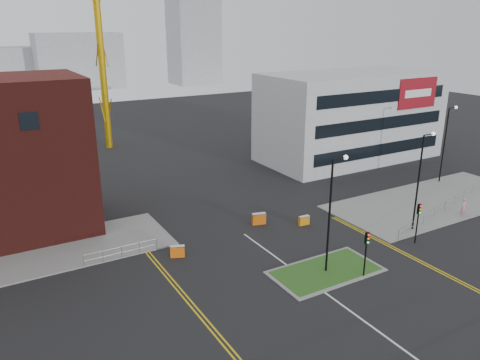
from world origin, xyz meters
The scene contains 24 objects.
ground centered at (0.00, 0.00, 0.00)m, with size 200.00×200.00×0.00m, color black.
pavement_right centered at (22.00, 14.00, 0.06)m, with size 24.00×10.00×0.12m, color slate.
island_kerb centered at (2.00, 8.00, 0.04)m, with size 8.60×4.60×0.08m, color slate.
grass_island centered at (2.00, 8.00, 0.06)m, with size 8.00×4.00×0.12m, color #21551C.
office_block centered at (26.01, 31.97, 6.00)m, with size 25.00×12.20×12.00m.
streetlamp_island centered at (2.22, 8.00, 5.41)m, with size 1.46×0.36×9.18m.
streetlamp_right_near centered at (14.22, 10.00, 5.41)m, with size 1.46×0.36×9.18m.
streetlamp_right_far centered at (28.22, 18.00, 5.41)m, with size 1.46×0.36×9.18m.
traffic_light_island centered at (4.00, 5.98, 2.57)m, with size 0.28×0.33×3.65m.
traffic_light_right centered at (12.00, 7.98, 2.57)m, with size 0.28×0.33×3.65m.
railing_left centered at (-11.00, 18.00, 0.74)m, with size 6.05×0.05×1.10m.
railing_right centered at (20.50, 11.50, 0.78)m, with size 19.05×5.05×1.10m.
centre_line centered at (0.00, 2.00, 0.01)m, with size 0.15×30.00×0.01m, color silver.
yellow_left_a centered at (-9.00, 10.00, 0.01)m, with size 0.12×24.00×0.01m, color gold.
yellow_left_b centered at (-8.70, 10.00, 0.01)m, with size 0.12×24.00×0.01m, color gold.
yellow_right_a centered at (9.50, 6.00, 0.01)m, with size 0.12×20.00×0.01m, color gold.
yellow_right_b centered at (9.80, 6.00, 0.01)m, with size 0.12×20.00×0.01m, color gold.
skyline_b centered at (10.00, 130.00, 8.00)m, with size 24.00×12.00×16.00m, color gray.
skyline_c centered at (45.00, 125.00, 14.00)m, with size 14.00×12.00×28.00m, color gray.
skyline_d centered at (-8.00, 140.00, 6.00)m, with size 30.00×12.00×12.00m, color gray.
pedestrian centered at (20.89, 9.70, 0.99)m, with size 0.72×0.47×1.97m, color pink.
barrier_left centered at (-6.95, 16.00, 0.53)m, with size 1.23×0.81×0.98m.
barrier_mid centered at (2.37, 18.29, 0.60)m, with size 1.38×0.74×1.10m.
barrier_right centered at (6.00, 16.00, 0.49)m, with size 1.09×0.41×0.90m.
Camera 1 is at (-19.76, -16.41, 18.09)m, focal length 35.00 mm.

